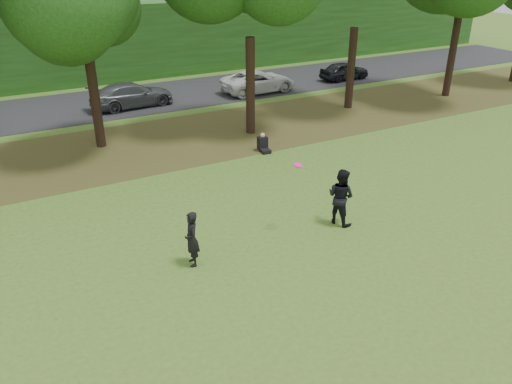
# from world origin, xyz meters

# --- Properties ---
(ground) EXTENTS (120.00, 120.00, 0.00)m
(ground) POSITION_xyz_m (0.00, 0.00, 0.00)
(ground) COLOR #3B5B1C
(ground) RESTS_ON ground
(leaf_litter) EXTENTS (60.00, 7.00, 0.01)m
(leaf_litter) POSITION_xyz_m (0.00, 13.00, 0.01)
(leaf_litter) COLOR #4F371C
(leaf_litter) RESTS_ON ground
(street) EXTENTS (70.00, 7.00, 0.02)m
(street) POSITION_xyz_m (0.00, 21.00, 0.01)
(street) COLOR black
(street) RESTS_ON ground
(far_hedge) EXTENTS (70.00, 3.00, 5.00)m
(far_hedge) POSITION_xyz_m (0.00, 27.00, 2.50)
(far_hedge) COLOR #1E4012
(far_hedge) RESTS_ON ground
(player_left) EXTENTS (0.49, 0.67, 1.68)m
(player_left) POSITION_xyz_m (-2.86, 2.84, 0.84)
(player_left) COLOR black
(player_left) RESTS_ON ground
(player_right) EXTENTS (1.00, 1.13, 1.93)m
(player_right) POSITION_xyz_m (2.35, 2.82, 0.96)
(player_right) COLOR black
(player_right) RESTS_ON ground
(parked_cars) EXTENTS (35.01, 2.88, 1.53)m
(parked_cars) POSITION_xyz_m (-1.42, 19.25, 0.72)
(parked_cars) COLOR black
(parked_cars) RESTS_ON street
(frisbee) EXTENTS (0.36, 0.35, 0.12)m
(frisbee) POSITION_xyz_m (0.81, 3.10, 2.29)
(frisbee) COLOR #FF1598
(frisbee) RESTS_ON ground
(seated_person) EXTENTS (0.47, 0.76, 0.83)m
(seated_person) POSITION_xyz_m (3.32, 9.79, 0.31)
(seated_person) COLOR black
(seated_person) RESTS_ON ground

